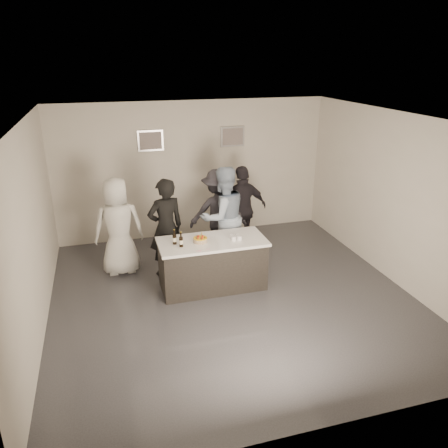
% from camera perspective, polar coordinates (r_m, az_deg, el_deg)
% --- Properties ---
extents(floor, '(6.00, 6.00, 0.00)m').
position_cam_1_polar(floor, '(7.62, 1.05, -9.41)').
color(floor, '#3D3D42').
rests_on(floor, ground).
extents(ceiling, '(6.00, 6.00, 0.00)m').
position_cam_1_polar(ceiling, '(6.61, 1.22, 13.55)').
color(ceiling, white).
extents(wall_back, '(6.00, 0.04, 3.00)m').
position_cam_1_polar(wall_back, '(9.76, -4.07, 7.06)').
color(wall_back, beige).
rests_on(wall_back, ground).
extents(wall_front, '(6.00, 0.04, 3.00)m').
position_cam_1_polar(wall_front, '(4.48, 12.65, -11.55)').
color(wall_front, beige).
rests_on(wall_front, ground).
extents(wall_left, '(0.04, 6.00, 3.00)m').
position_cam_1_polar(wall_left, '(6.79, -23.89, -1.25)').
color(wall_left, beige).
rests_on(wall_left, ground).
extents(wall_right, '(0.04, 6.00, 3.00)m').
position_cam_1_polar(wall_right, '(8.32, 21.33, 3.11)').
color(wall_right, beige).
rests_on(wall_right, ground).
extents(picture_left, '(0.54, 0.04, 0.44)m').
position_cam_1_polar(picture_left, '(9.44, -9.58, 10.69)').
color(picture_left, '#B2B2B7').
rests_on(picture_left, wall_back).
extents(picture_right, '(0.54, 0.04, 0.44)m').
position_cam_1_polar(picture_right, '(9.80, 1.11, 11.36)').
color(picture_right, '#B2B2B7').
rests_on(picture_right, wall_back).
extents(bar_counter, '(1.86, 0.86, 0.90)m').
position_cam_1_polar(bar_counter, '(7.71, -1.53, -5.22)').
color(bar_counter, white).
rests_on(bar_counter, ground).
extents(cake, '(0.24, 0.24, 0.07)m').
position_cam_1_polar(cake, '(7.45, -3.12, -2.09)').
color(cake, yellow).
rests_on(cake, bar_counter).
extents(beer_bottle_a, '(0.07, 0.07, 0.26)m').
position_cam_1_polar(beer_bottle_a, '(7.37, -6.49, -1.70)').
color(beer_bottle_a, black).
rests_on(beer_bottle_a, bar_counter).
extents(beer_bottle_b, '(0.07, 0.07, 0.26)m').
position_cam_1_polar(beer_bottle_b, '(7.26, -5.64, -2.02)').
color(beer_bottle_b, black).
rests_on(beer_bottle_b, bar_counter).
extents(tumbler_cluster, '(0.19, 0.19, 0.08)m').
position_cam_1_polar(tumbler_cluster, '(7.56, 1.52, -1.70)').
color(tumbler_cluster, orange).
rests_on(tumbler_cluster, bar_counter).
extents(candles, '(0.24, 0.08, 0.01)m').
position_cam_1_polar(candles, '(7.15, -2.70, -3.42)').
color(candles, pink).
rests_on(candles, bar_counter).
extents(person_main_black, '(0.77, 0.60, 1.86)m').
position_cam_1_polar(person_main_black, '(8.04, -7.60, -0.50)').
color(person_main_black, black).
rests_on(person_main_black, ground).
extents(person_main_blue, '(1.11, 0.96, 1.97)m').
position_cam_1_polar(person_main_blue, '(8.36, -0.11, 0.94)').
color(person_main_blue, '#98ACC6').
rests_on(person_main_blue, ground).
extents(person_guest_left, '(0.92, 0.60, 1.86)m').
position_cam_1_polar(person_guest_left, '(8.26, -13.62, -0.34)').
color(person_guest_left, silver).
rests_on(person_guest_left, ground).
extents(person_guest_right, '(1.11, 0.58, 1.81)m').
position_cam_1_polar(person_guest_right, '(9.02, 2.45, 1.96)').
color(person_guest_right, black).
rests_on(person_guest_right, ground).
extents(person_guest_back, '(1.27, 0.89, 1.80)m').
position_cam_1_polar(person_guest_back, '(8.83, -0.74, 1.50)').
color(person_guest_back, '#2E2D35').
rests_on(person_guest_back, ground).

